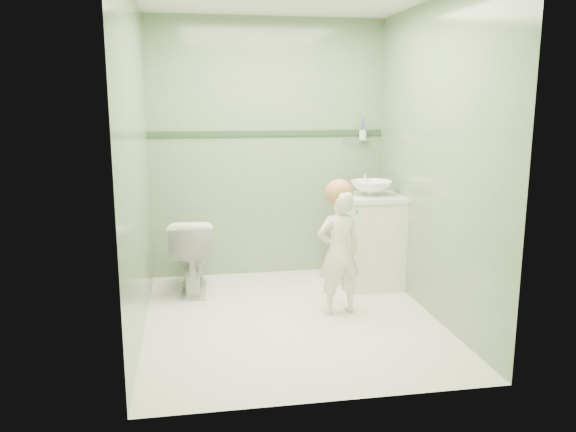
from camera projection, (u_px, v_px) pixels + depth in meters
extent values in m
plane|color=white|center=(291.00, 319.00, 4.41)|extent=(2.50, 2.50, 0.00)
cube|color=gray|center=(268.00, 149.00, 5.38)|extent=(2.20, 0.04, 2.40)
cube|color=gray|center=(334.00, 189.00, 2.96)|extent=(2.20, 0.04, 2.40)
cube|color=gray|center=(136.00, 166.00, 3.99)|extent=(0.04, 2.50, 2.40)
cube|color=gray|center=(434.00, 161.00, 4.35)|extent=(0.04, 2.50, 2.40)
cube|color=#29432C|center=(268.00, 133.00, 5.34)|extent=(2.20, 0.02, 0.05)
cube|color=white|center=(370.00, 242.00, 5.15)|extent=(0.52, 0.50, 0.80)
cube|color=white|center=(371.00, 197.00, 5.06)|extent=(0.54, 0.52, 0.04)
imported|color=white|center=(371.00, 188.00, 5.05)|extent=(0.37, 0.37, 0.13)
cylinder|color=silver|center=(365.00, 179.00, 5.23)|extent=(0.03, 0.03, 0.18)
cylinder|color=silver|center=(366.00, 171.00, 5.17)|extent=(0.02, 0.12, 0.02)
cylinder|color=silver|center=(356.00, 140.00, 5.45)|extent=(0.26, 0.02, 0.02)
cylinder|color=silver|center=(363.00, 135.00, 5.43)|extent=(0.07, 0.07, 0.09)
cylinder|color=purple|center=(363.00, 128.00, 5.41)|extent=(0.01, 0.01, 0.17)
cylinder|color=#262DCF|center=(362.00, 128.00, 5.41)|extent=(0.01, 0.01, 0.17)
imported|color=white|center=(192.00, 255.00, 4.99)|extent=(0.39, 0.66, 0.66)
imported|color=white|center=(339.00, 252.00, 4.45)|extent=(0.40, 0.30, 0.99)
sphere|color=#AD7541|center=(339.00, 193.00, 4.38)|extent=(0.22, 0.22, 0.22)
cylinder|color=#019B73|center=(357.00, 212.00, 4.29)|extent=(0.05, 0.14, 0.06)
cube|color=white|center=(347.00, 206.00, 4.30)|extent=(0.03, 0.03, 0.02)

